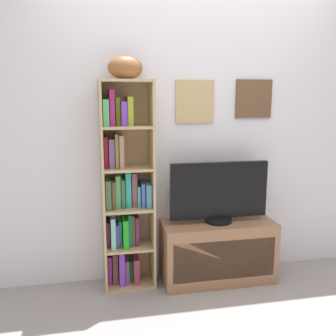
{
  "coord_description": "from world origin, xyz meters",
  "views": [
    {
      "loc": [
        -0.8,
        -1.85,
        1.52
      ],
      "look_at": [
        -0.26,
        0.85,
        0.99
      ],
      "focal_mm": 39.25,
      "sensor_mm": 36.0,
      "label": 1
    }
  ],
  "objects_px": {
    "bookshelf": "(124,192)",
    "television": "(219,193)",
    "football": "(125,68)",
    "tv_stand": "(218,251)"
  },
  "relations": [
    {
      "from": "bookshelf",
      "to": "television",
      "type": "relative_size",
      "value": 2.04
    },
    {
      "from": "football",
      "to": "bookshelf",
      "type": "bearing_deg",
      "value": 133.44
    },
    {
      "from": "football",
      "to": "tv_stand",
      "type": "height_order",
      "value": "football"
    },
    {
      "from": "football",
      "to": "tv_stand",
      "type": "xyz_separation_m",
      "value": [
        0.73,
        -0.06,
        -1.48
      ]
    },
    {
      "from": "football",
      "to": "tv_stand",
      "type": "bearing_deg",
      "value": -4.56
    },
    {
      "from": "bookshelf",
      "to": "football",
      "type": "height_order",
      "value": "football"
    },
    {
      "from": "football",
      "to": "television",
      "type": "xyz_separation_m",
      "value": [
        0.73,
        -0.06,
        -0.98
      ]
    },
    {
      "from": "tv_stand",
      "to": "television",
      "type": "distance_m",
      "value": 0.5
    },
    {
      "from": "tv_stand",
      "to": "television",
      "type": "bearing_deg",
      "value": 90.0
    },
    {
      "from": "football",
      "to": "television",
      "type": "relative_size",
      "value": 0.34
    }
  ]
}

